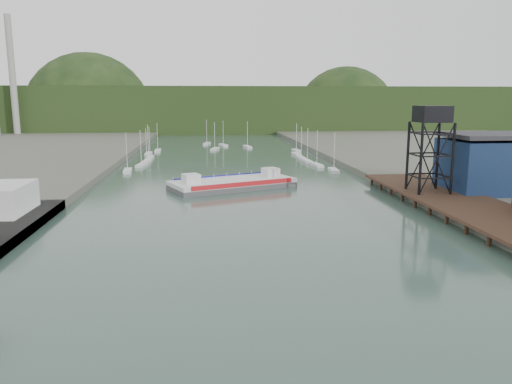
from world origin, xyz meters
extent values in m
cube|color=black|center=(37.00, 45.00, 1.90)|extent=(14.00, 70.00, 0.50)
cylinder|color=black|center=(31.00, 45.00, 0.80)|extent=(0.60, 0.60, 2.20)
cylinder|color=black|center=(43.00, 45.00, 0.80)|extent=(0.60, 0.60, 2.20)
cylinder|color=black|center=(32.00, 55.00, 8.65)|extent=(0.50, 0.50, 13.00)
cylinder|color=black|center=(38.00, 55.00, 8.65)|extent=(0.50, 0.50, 13.00)
cylinder|color=black|center=(32.00, 61.00, 8.65)|extent=(0.50, 0.50, 13.00)
cylinder|color=black|center=(38.00, 61.00, 8.65)|extent=(0.50, 0.50, 13.00)
cube|color=black|center=(35.00, 58.00, 16.65)|extent=(5.50, 5.50, 3.00)
cube|color=#0C1B38|center=(50.00, 60.00, 6.60)|extent=(20.00, 14.00, 10.00)
cube|color=#2D2D33|center=(50.00, 60.00, 12.50)|extent=(20.50, 14.50, 0.80)
cube|color=silver|center=(-27.54, 103.89, 0.35)|extent=(2.67, 7.65, 0.90)
cube|color=silver|center=(-25.28, 115.30, 0.35)|extent=(2.81, 7.67, 0.90)
cube|color=silver|center=(-24.71, 124.17, 0.35)|extent=(2.35, 7.59, 0.90)
cube|color=silver|center=(-24.81, 134.09, 0.35)|extent=(2.01, 7.50, 0.90)
cube|color=silver|center=(-26.64, 146.33, 0.35)|extent=(2.00, 7.50, 0.90)
cube|color=silver|center=(-24.32, 156.17, 0.35)|extent=(2.16, 7.54, 0.90)
cube|color=silver|center=(27.56, 99.03, 0.35)|extent=(2.53, 7.62, 0.90)
cube|color=silver|center=(25.46, 110.51, 0.35)|extent=(2.76, 7.67, 0.90)
cube|color=silver|center=(24.46, 119.29, 0.35)|extent=(2.22, 7.56, 0.90)
cube|color=silver|center=(24.27, 128.28, 0.35)|extent=(2.18, 7.54, 0.90)
cube|color=silver|center=(24.67, 139.38, 0.35)|extent=(2.46, 7.61, 0.90)
cube|color=silver|center=(26.78, 150.99, 0.35)|extent=(2.48, 7.61, 0.90)
cube|color=silver|center=(-3.16, 160.00, 0.35)|extent=(3.78, 7.76, 0.90)
cube|color=silver|center=(10.04, 168.00, 0.35)|extent=(3.31, 7.74, 0.90)
cube|color=silver|center=(0.66, 176.00, 0.35)|extent=(3.76, 7.76, 0.90)
cube|color=silver|center=(-6.11, 184.00, 0.35)|extent=(3.40, 7.74, 0.90)
cylinder|color=#999A95|center=(-102.00, 235.00, 30.00)|extent=(3.20, 3.20, 60.00)
cube|color=black|center=(0.00, 300.00, 12.00)|extent=(500.00, 120.00, 28.00)
sphere|color=black|center=(-80.00, 300.00, 8.00)|extent=(80.00, 80.00, 80.00)
sphere|color=black|center=(90.00, 310.00, 6.00)|extent=(70.00, 70.00, 70.00)
cube|color=#4D4C4F|center=(-0.86, 77.12, 0.54)|extent=(28.95, 20.41, 1.08)
cube|color=silver|center=(-0.86, 77.12, 1.51)|extent=(28.95, 20.41, 0.86)
cube|color=red|center=(1.26, 72.13, 1.72)|extent=(21.84, 9.40, 0.97)
cube|color=navy|center=(-2.99, 82.12, 1.72)|extent=(21.84, 9.40, 0.97)
cube|color=silver|center=(-9.77, 73.34, 2.80)|extent=(4.23, 4.23, 2.15)
cube|color=silver|center=(8.05, 80.91, 2.80)|extent=(4.23, 4.23, 2.15)
camera|label=1|loc=(-6.58, -30.91, 19.50)|focal=35.00mm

